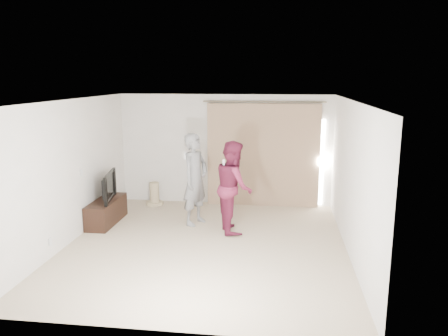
{
  "coord_description": "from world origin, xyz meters",
  "views": [
    {
      "loc": [
        1.27,
        -7.35,
        3.0
      ],
      "look_at": [
        0.18,
        1.2,
        1.19
      ],
      "focal_mm": 35.0,
      "sensor_mm": 36.0,
      "label": 1
    }
  ],
  "objects": [
    {
      "name": "floor",
      "position": [
        0.0,
        0.0,
        0.0
      ],
      "size": [
        5.5,
        5.5,
        0.0
      ],
      "primitive_type": "plane",
      "color": "tan",
      "rests_on": "ground"
    },
    {
      "name": "scratching_post",
      "position": [
        -1.65,
        2.4,
        0.22
      ],
      "size": [
        0.4,
        0.4,
        0.54
      ],
      "color": "tan",
      "rests_on": "ground"
    },
    {
      "name": "tv_console",
      "position": [
        -2.27,
        0.97,
        0.25
      ],
      "size": [
        0.44,
        1.28,
        0.49
      ],
      "primitive_type": "cube",
      "color": "black",
      "rests_on": "ground"
    },
    {
      "name": "ceiling",
      "position": [
        0.0,
        0.0,
        2.6
      ],
      "size": [
        5.0,
        5.5,
        0.01
      ],
      "primitive_type": "cube",
      "color": "white",
      "rests_on": "wall_back"
    },
    {
      "name": "person_man",
      "position": [
        -0.41,
        1.17,
        0.94
      ],
      "size": [
        0.69,
        0.81,
        1.89
      ],
      "color": "slate",
      "rests_on": "ground"
    },
    {
      "name": "wall_back",
      "position": [
        0.0,
        2.75,
        1.3
      ],
      "size": [
        5.0,
        0.04,
        2.6
      ],
      "primitive_type": "cube",
      "color": "silver",
      "rests_on": "ground"
    },
    {
      "name": "tv",
      "position": [
        -2.27,
        0.97,
        0.79
      ],
      "size": [
        0.32,
        1.03,
        0.59
      ],
      "primitive_type": "imported",
      "rotation": [
        0.0,
        0.0,
        1.75
      ],
      "color": "black",
      "rests_on": "tv_console"
    },
    {
      "name": "wall_left",
      "position": [
        -2.5,
        -0.0,
        1.3
      ],
      "size": [
        0.04,
        5.5,
        2.6
      ],
      "color": "silver",
      "rests_on": "ground"
    },
    {
      "name": "person_woman",
      "position": [
        0.41,
        0.86,
        0.9
      ],
      "size": [
        0.9,
        1.03,
        1.8
      ],
      "color": "maroon",
      "rests_on": "ground"
    },
    {
      "name": "curtain",
      "position": [
        0.91,
        2.68,
        1.2
      ],
      "size": [
        2.8,
        0.11,
        2.46
      ],
      "color": "#A28163",
      "rests_on": "ground"
    }
  ]
}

